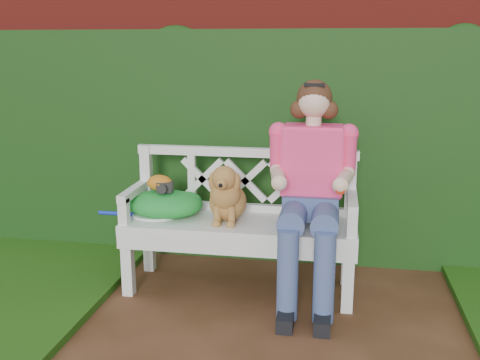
# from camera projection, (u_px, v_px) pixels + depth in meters

# --- Properties ---
(brick_wall) EXTENTS (10.00, 0.30, 2.20)m
(brick_wall) POSITION_uv_depth(u_px,v_px,m) (296.00, 111.00, 4.27)
(brick_wall) COLOR maroon
(brick_wall) RESTS_ON ground
(ivy_hedge) EXTENTS (10.00, 0.18, 1.70)m
(ivy_hedge) POSITION_uv_depth(u_px,v_px,m) (293.00, 149.00, 4.11)
(ivy_hedge) COLOR #16360E
(ivy_hedge) RESTS_ON ground
(garden_bench) EXTENTS (1.60, 0.66, 0.48)m
(garden_bench) POSITION_uv_depth(u_px,v_px,m) (240.00, 255.00, 3.70)
(garden_bench) COLOR white
(garden_bench) RESTS_ON ground
(seated_woman) EXTENTS (0.83, 0.93, 1.36)m
(seated_woman) POSITION_uv_depth(u_px,v_px,m) (311.00, 195.00, 3.51)
(seated_woman) COLOR #F43E6E
(seated_woman) RESTS_ON ground
(dog) EXTENTS (0.30, 0.38, 0.39)m
(dog) POSITION_uv_depth(u_px,v_px,m) (227.00, 192.00, 3.59)
(dog) COLOR #A37447
(dog) RESTS_ON garden_bench
(tennis_racket) EXTENTS (0.61, 0.45, 0.03)m
(tennis_racket) POSITION_uv_depth(u_px,v_px,m) (151.00, 215.00, 3.71)
(tennis_racket) COLOR silver
(tennis_racket) RESTS_ON garden_bench
(green_bag) EXTENTS (0.61, 0.55, 0.17)m
(green_bag) POSITION_uv_depth(u_px,v_px,m) (165.00, 203.00, 3.73)
(green_bag) COLOR #1B7416
(green_bag) RESTS_ON garden_bench
(camera_item) EXTENTS (0.11, 0.09, 0.07)m
(camera_item) POSITION_uv_depth(u_px,v_px,m) (165.00, 187.00, 3.67)
(camera_item) COLOR black
(camera_item) RESTS_ON green_bag
(baseball_glove) EXTENTS (0.18, 0.14, 0.11)m
(baseball_glove) POSITION_uv_depth(u_px,v_px,m) (160.00, 183.00, 3.69)
(baseball_glove) COLOR #BF6A18
(baseball_glove) RESTS_ON green_bag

